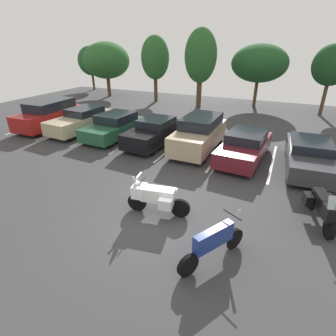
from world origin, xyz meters
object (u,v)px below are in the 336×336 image
object	(u,v)px
car_green	(114,126)
car_tan	(199,134)
motorcycle_touring	(156,196)
motorcycle_third	(214,242)
car_black	(154,132)
car_maroon	(245,147)
car_red	(49,114)
car_charcoal	(309,155)
motorcycle_second	(323,206)
car_champagne	(83,120)

from	to	relation	value
car_green	car_tan	world-z (taller)	car_tan
motorcycle_touring	car_green	bearing A→B (deg)	133.81
motorcycle_third	car_black	world-z (taller)	car_black
car_tan	car_maroon	world-z (taller)	car_tan
motorcycle_touring	car_black	world-z (taller)	car_black
car_tan	car_red	bearing A→B (deg)	-178.95
motorcycle_touring	car_charcoal	distance (m)	7.66
car_black	car_charcoal	world-z (taller)	car_black
motorcycle_touring	motorcycle_second	world-z (taller)	motorcycle_touring
motorcycle_touring	car_charcoal	xyz separation A→B (m)	(4.77, 5.99, 0.02)
car_red	car_tan	bearing A→B (deg)	1.05
car_champagne	car_charcoal	distance (m)	13.28
motorcycle_second	motorcycle_third	world-z (taller)	motorcycle_second
motorcycle_second	car_green	distance (m)	11.87
motorcycle_third	car_charcoal	bearing A→B (deg)	71.80
motorcycle_third	car_black	bearing A→B (deg)	126.63
car_tan	car_charcoal	distance (m)	5.36
car_green	motorcycle_third	bearing A→B (deg)	-42.19
car_green	motorcycle_touring	bearing A→B (deg)	-46.19
motorcycle_touring	car_charcoal	world-z (taller)	motorcycle_touring
car_black	car_red	bearing A→B (deg)	179.57
car_tan	car_charcoal	xyz separation A→B (m)	(5.34, -0.33, -0.20)
car_green	car_black	size ratio (longest dim) A/B	0.99
car_charcoal	car_green	bearing A→B (deg)	179.09
motorcycle_touring	motorcycle_second	distance (m)	5.34
car_tan	car_charcoal	size ratio (longest dim) A/B	0.96
car_champagne	car_charcoal	world-z (taller)	car_champagne
motorcycle_touring	motorcycle_third	bearing A→B (deg)	-29.50
car_tan	car_maroon	bearing A→B (deg)	-9.28
motorcycle_third	car_maroon	distance (m)	7.26
motorcycle_touring	car_champagne	distance (m)	10.64
motorcycle_touring	car_champagne	bearing A→B (deg)	143.11
car_green	car_tan	bearing A→B (deg)	1.74
car_black	car_maroon	world-z (taller)	car_black
car_charcoal	car_black	bearing A→B (deg)	179.44
motorcycle_second	car_maroon	distance (m)	5.31
car_red	car_champagne	xyz separation A→B (m)	(2.62, 0.26, -0.17)
motorcycle_second	car_black	distance (m)	9.33
motorcycle_second	car_red	bearing A→B (deg)	164.56
car_red	car_champagne	bearing A→B (deg)	5.62
car_maroon	car_charcoal	world-z (taller)	car_maroon
motorcycle_touring	car_charcoal	size ratio (longest dim) A/B	0.45
motorcycle_second	motorcycle_third	distance (m)	4.04
car_maroon	car_red	bearing A→B (deg)	179.07
motorcycle_third	car_champagne	world-z (taller)	car_champagne
motorcycle_second	car_black	xyz separation A→B (m)	(-8.22, 4.42, 0.07)
car_red	car_charcoal	size ratio (longest dim) A/B	1.01
motorcycle_touring	car_champagne	world-z (taller)	car_champagne
car_red	car_black	size ratio (longest dim) A/B	1.11
car_champagne	car_green	xyz separation A→B (m)	(2.60, -0.23, -0.03)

